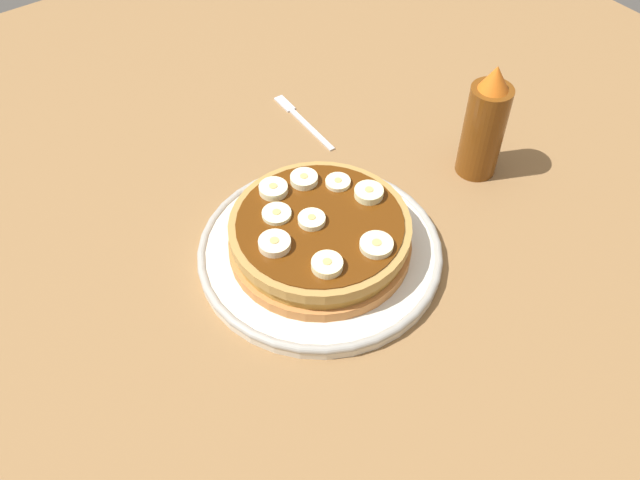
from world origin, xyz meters
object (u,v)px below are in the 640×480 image
Objects in this scene: banana_slice_1 at (338,183)px; banana_slice_4 at (327,265)px; banana_slice_5 at (276,246)px; banana_slice_6 at (367,192)px; banana_slice_2 at (277,214)px; banana_slice_8 at (273,189)px; banana_slice_7 at (304,179)px; banana_slice_0 at (312,220)px; plate at (320,251)px; pancake_stack at (319,236)px; banana_slice_3 at (376,245)px; syrup_bottle at (486,127)px; fork at (301,118)px.

banana_slice_4 reaches higher than banana_slice_1.
banana_slice_5 and banana_slice_6 have the same top height.
banana_slice_2 is at bearing 179.89° from banana_slice_1.
banana_slice_4 is 1.00× the size of banana_slice_6.
banana_slice_7 is at bearing -10.78° from banana_slice_8.
banana_slice_0 is at bearing -118.17° from banana_slice_7.
banana_slice_4 reaches higher than plate.
pancake_stack is 6.43cm from banana_slice_1.
banana_slice_7 reaches higher than pancake_stack.
banana_slice_1 is 0.88× the size of banana_slice_6.
banana_slice_4 is 1.04× the size of banana_slice_7.
banana_slice_1 is 9.66cm from banana_slice_3.
banana_slice_6 is 0.21× the size of syrup_bottle.
banana_slice_4 is at bearing -120.31° from fork.
fork is at bearing 59.69° from banana_slice_4.
banana_slice_2 is 3.48cm from banana_slice_8.
banana_slice_3 is (2.55, -5.98, 2.29)cm from pancake_stack.
syrup_bottle is at bearing -0.54° from pancake_stack.
banana_slice_3 is at bearing -122.21° from banana_slice_6.
banana_slice_6 and banana_slice_8 have the same top height.
banana_slice_5 is (-2.51, 4.86, 0.01)cm from banana_slice_4.
banana_slice_2 is at bearing 130.05° from pancake_stack.
banana_slice_5 is 7.92cm from banana_slice_8.
banana_slice_8 is at bearing 141.40° from banana_slice_6.
pancake_stack is 6.96cm from banana_slice_8.
banana_slice_6 is (9.34, 5.45, 0.02)cm from banana_slice_4.
banana_slice_2 is 0.94× the size of banana_slice_5.
banana_slice_4 is (-5.39, 0.82, 0.08)cm from banana_slice_3.
pancake_stack is 6.65cm from banana_slice_7.
banana_slice_7 is at bearing 69.57° from plate.
syrup_bottle reaches higher than banana_slice_4.
banana_slice_6 reaches higher than plate.
syrup_bottle is at bearing -0.60° from plate.
banana_slice_8 is at bearing 153.68° from banana_slice_1.
pancake_stack is 1.32× the size of syrup_bottle.
banana_slice_7 reaches higher than banana_slice_0.
banana_slice_7 is at bearing 164.14° from syrup_bottle.
banana_slice_4 is at bearing -149.73° from banana_slice_6.
banana_slice_1 reaches higher than fork.
pancake_stack reaches higher than plate.
pancake_stack is 1.47× the size of fork.
fork is (9.47, 26.24, -5.38)cm from banana_slice_3.
banana_slice_1 is at bearing 27.19° from banana_slice_0.
banana_slice_3 is 5.45cm from banana_slice_4.
banana_slice_6 is (1.49, -3.07, 0.19)cm from banana_slice_1.
pancake_stack is at bearing -79.59° from banana_slice_8.
banana_slice_2 is at bearing -155.09° from banana_slice_7.
banana_slice_4 and banana_slice_5 have the same top height.
banana_slice_1 is at bearing 47.33° from banana_slice_4.
banana_slice_2 is (-7.86, 0.02, -0.01)cm from banana_slice_1.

